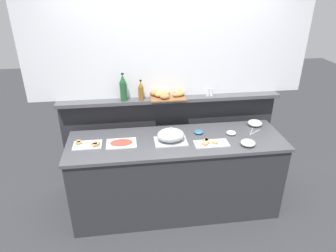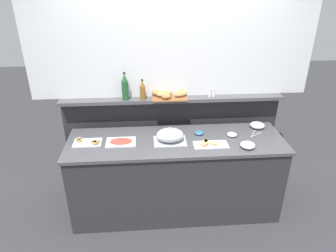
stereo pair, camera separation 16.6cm
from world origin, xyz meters
name	(u,v)px [view 1 (the left image)]	position (x,y,z in m)	size (l,w,h in m)	color
ground_plane	(169,178)	(0.00, 0.60, 0.00)	(12.00, 12.00, 0.00)	#38383D
buffet_counter	(176,175)	(0.00, 0.00, 0.46)	(2.31, 0.71, 0.92)	#2D2D33
back_ledge_unit	(170,139)	(0.00, 0.53, 0.65)	(2.58, 0.22, 1.23)	#2D2D33
upper_wall_panel	(170,35)	(0.00, 0.55, 1.91)	(3.18, 0.08, 1.37)	white
sandwich_platter_rear	(88,144)	(-0.92, 0.00, 0.93)	(0.29, 0.18, 0.04)	silver
sandwich_platter_side	(210,143)	(0.33, -0.13, 0.93)	(0.36, 0.16, 0.04)	silver
cold_cuts_platter	(121,143)	(-0.58, -0.01, 0.93)	(0.31, 0.21, 0.02)	white
serving_cloche	(171,136)	(-0.07, -0.03, 0.99)	(0.34, 0.24, 0.17)	#B7BABF
glass_bowl_large	(248,143)	(0.71, -0.21, 0.95)	(0.15, 0.15, 0.06)	silver
glass_bowl_medium	(255,123)	(0.96, 0.22, 0.95)	(0.17, 0.17, 0.07)	silver
condiment_bowl_teal	(199,132)	(0.26, 0.12, 0.94)	(0.10, 0.10, 0.04)	teal
condiment_bowl_red	(231,133)	(0.61, 0.05, 0.94)	(0.11, 0.11, 0.04)	silver
serving_tongs	(253,132)	(0.87, 0.05, 0.93)	(0.16, 0.16, 0.01)	#B7BABF
vinegar_bottle_amber	(141,91)	(-0.34, 0.43, 1.33)	(0.06, 0.06, 0.24)	#8E5B23
wine_bottle_green	(123,88)	(-0.53, 0.44, 1.37)	(0.08, 0.08, 0.32)	#23562D
salt_shaker	(208,92)	(0.43, 0.45, 1.27)	(0.03, 0.03, 0.09)	white
pepper_shaker	(211,92)	(0.48, 0.45, 1.27)	(0.03, 0.03, 0.09)	white
bread_basket	(167,94)	(-0.04, 0.48, 1.27)	(0.43, 0.29, 0.08)	brown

